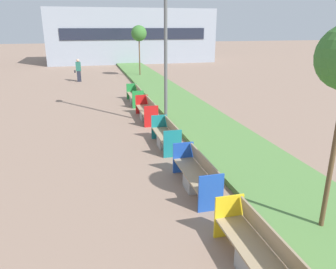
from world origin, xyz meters
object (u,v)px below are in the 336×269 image
at_px(bench_teal_frame, 166,137).
at_px(pedestrian_walking, 78,70).
at_px(bench_red_frame, 147,112).
at_px(street_lamp_post, 166,24).
at_px(bench_green_frame, 136,97).
at_px(bench_blue_frame, 197,176).
at_px(sapling_tree_far, 139,34).
at_px(bench_yellow_frame, 258,256).

bearing_deg(bench_teal_frame, pedestrian_walking, 101.13).
distance_m(bench_red_frame, street_lamp_post, 4.08).
bearing_deg(bench_green_frame, bench_blue_frame, -90.00).
xyz_separation_m(bench_green_frame, street_lamp_post, (0.61, -4.66, 3.86)).
bearing_deg(sapling_tree_far, bench_red_frame, -98.21).
bearing_deg(bench_green_frame, street_lamp_post, -82.54).
distance_m(bench_yellow_frame, bench_green_frame, 13.83).
relative_size(bench_red_frame, bench_green_frame, 1.03).
bearing_deg(street_lamp_post, bench_yellow_frame, -93.80).
bearing_deg(bench_blue_frame, street_lamp_post, 84.09).
bearing_deg(bench_red_frame, bench_blue_frame, -90.01).
bearing_deg(bench_yellow_frame, street_lamp_post, 86.20).
bearing_deg(bench_red_frame, sapling_tree_far, 81.79).
bearing_deg(pedestrian_walking, bench_yellow_frame, -82.09).
relative_size(bench_yellow_frame, bench_blue_frame, 1.03).
bearing_deg(bench_blue_frame, bench_red_frame, 89.99).
height_order(bench_green_frame, street_lamp_post, street_lamp_post).
xyz_separation_m(bench_blue_frame, street_lamp_post, (0.61, 5.89, 3.86)).
height_order(bench_red_frame, pedestrian_walking, pedestrian_walking).
bearing_deg(pedestrian_walking, bench_teal_frame, -78.87).
relative_size(bench_yellow_frame, bench_green_frame, 1.00).
xyz_separation_m(bench_teal_frame, sapling_tree_far, (1.93, 17.06, 3.19)).
bearing_deg(bench_blue_frame, sapling_tree_far, 84.61).
relative_size(bench_red_frame, pedestrian_walking, 1.39).
bearing_deg(sapling_tree_far, bench_blue_frame, -95.39).
bearing_deg(pedestrian_walking, bench_green_frame, -70.09).
relative_size(street_lamp_post, pedestrian_walking, 4.42).
xyz_separation_m(bench_red_frame, bench_green_frame, (-0.00, 3.47, -0.00)).
height_order(bench_blue_frame, bench_red_frame, same).
bearing_deg(bench_teal_frame, bench_green_frame, 89.97).
bearing_deg(sapling_tree_far, bench_yellow_frame, -94.64).
relative_size(sapling_tree_far, pedestrian_walking, 2.42).
distance_m(bench_green_frame, sapling_tree_far, 10.53).
xyz_separation_m(street_lamp_post, sapling_tree_far, (1.31, 14.50, -0.68)).
xyz_separation_m(bench_yellow_frame, pedestrian_walking, (-3.12, 22.44, 0.51)).
bearing_deg(bench_green_frame, bench_yellow_frame, -90.00).
relative_size(bench_teal_frame, pedestrian_walking, 1.16).
distance_m(bench_yellow_frame, bench_red_frame, 10.36).
relative_size(bench_yellow_frame, pedestrian_walking, 1.36).
bearing_deg(street_lamp_post, pedestrian_walking, 105.70).
bearing_deg(bench_blue_frame, bench_teal_frame, 90.06).
xyz_separation_m(street_lamp_post, pedestrian_walking, (-3.73, 13.26, -3.35)).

